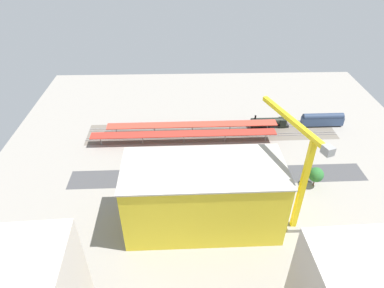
{
  "coord_description": "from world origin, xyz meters",
  "views": [
    {
      "loc": [
        11.13,
        89.48,
        72.39
      ],
      "look_at": [
        8.51,
        0.67,
        9.54
      ],
      "focal_mm": 31.24,
      "sensor_mm": 36.0,
      "label": 1
    }
  ],
  "objects_px": {
    "passenger_coach": "(323,119)",
    "parked_car_1": "(238,167)",
    "parked_car_2": "(214,168)",
    "locomotive": "(270,123)",
    "platform_canopy_near": "(184,134)",
    "traffic_light": "(177,158)",
    "tower_crane": "(299,171)",
    "box_truck_1": "(199,182)",
    "street_tree_1": "(221,171)",
    "box_truck_0": "(255,185)",
    "parked_car_3": "(189,168)",
    "platform_canopy_far": "(192,125)",
    "street_tree_2": "(316,175)",
    "street_tree_0": "(221,176)",
    "parked_car_0": "(261,168)",
    "construction_building": "(203,197)",
    "street_tree_3": "(273,174)"
  },
  "relations": [
    {
      "from": "platform_canopy_far",
      "to": "box_truck_1",
      "type": "distance_m",
      "value": 30.8
    },
    {
      "from": "box_truck_1",
      "to": "traffic_light",
      "type": "height_order",
      "value": "traffic_light"
    },
    {
      "from": "platform_canopy_near",
      "to": "platform_canopy_far",
      "type": "xyz_separation_m",
      "value": [
        -3.35,
        -6.49,
        -0.05
      ]
    },
    {
      "from": "platform_canopy_far",
      "to": "parked_car_0",
      "type": "bearing_deg",
      "value": 134.38
    },
    {
      "from": "locomotive",
      "to": "traffic_light",
      "type": "relative_size",
      "value": 2.41
    },
    {
      "from": "construction_building",
      "to": "street_tree_1",
      "type": "relative_size",
      "value": 5.26
    },
    {
      "from": "platform_canopy_far",
      "to": "box_truck_0",
      "type": "xyz_separation_m",
      "value": [
        -18.73,
        32.45,
        -2.47
      ]
    },
    {
      "from": "parked_car_0",
      "to": "street_tree_2",
      "type": "distance_m",
      "value": 17.73
    },
    {
      "from": "platform_canopy_far",
      "to": "parked_car_2",
      "type": "distance_m",
      "value": 23.68
    },
    {
      "from": "tower_crane",
      "to": "box_truck_1",
      "type": "bearing_deg",
      "value": -32.53
    },
    {
      "from": "tower_crane",
      "to": "street_tree_2",
      "type": "distance_m",
      "value": 23.69
    },
    {
      "from": "construction_building",
      "to": "parked_car_3",
      "type": "bearing_deg",
      "value": -82.91
    },
    {
      "from": "parked_car_2",
      "to": "construction_building",
      "type": "distance_m",
      "value": 25.27
    },
    {
      "from": "parked_car_1",
      "to": "street_tree_3",
      "type": "relative_size",
      "value": 0.63
    },
    {
      "from": "parked_car_3",
      "to": "street_tree_2",
      "type": "xyz_separation_m",
      "value": [
        -39.39,
        9.05,
        3.7
      ]
    },
    {
      "from": "parked_car_2",
      "to": "locomotive",
      "type": "bearing_deg",
      "value": -133.15
    },
    {
      "from": "box_truck_0",
      "to": "street_tree_2",
      "type": "bearing_deg",
      "value": -177.0
    },
    {
      "from": "passenger_coach",
      "to": "parked_car_2",
      "type": "bearing_deg",
      "value": 29.91
    },
    {
      "from": "parked_car_1",
      "to": "street_tree_0",
      "type": "bearing_deg",
      "value": 53.45
    },
    {
      "from": "street_tree_1",
      "to": "street_tree_2",
      "type": "xyz_separation_m",
      "value": [
        -29.55,
        1.41,
        -0.85
      ]
    },
    {
      "from": "street_tree_1",
      "to": "box_truck_0",
      "type": "bearing_deg",
      "value": 167.25
    },
    {
      "from": "box_truck_0",
      "to": "parked_car_3",
      "type": "bearing_deg",
      "value": -26.15
    },
    {
      "from": "parked_car_1",
      "to": "parked_car_2",
      "type": "bearing_deg",
      "value": 0.41
    },
    {
      "from": "passenger_coach",
      "to": "parked_car_3",
      "type": "height_order",
      "value": "passenger_coach"
    },
    {
      "from": "parked_car_1",
      "to": "platform_canopy_far",
      "type": "bearing_deg",
      "value": -56.74
    },
    {
      "from": "passenger_coach",
      "to": "street_tree_1",
      "type": "xyz_separation_m",
      "value": [
        44.41,
        33.98,
        2.37
      ]
    },
    {
      "from": "construction_building",
      "to": "box_truck_1",
      "type": "distance_m",
      "value": 16.97
    },
    {
      "from": "platform_canopy_near",
      "to": "parked_car_2",
      "type": "xyz_separation_m",
      "value": [
        -9.84,
        16.05,
        -3.27
      ]
    },
    {
      "from": "passenger_coach",
      "to": "street_tree_0",
      "type": "bearing_deg",
      "value": 38.63
    },
    {
      "from": "street_tree_0",
      "to": "traffic_light",
      "type": "distance_m",
      "value": 17.29
    },
    {
      "from": "passenger_coach",
      "to": "parked_car_1",
      "type": "relative_size",
      "value": 3.68
    },
    {
      "from": "locomotive",
      "to": "platform_canopy_far",
      "type": "bearing_deg",
      "value": 7.17
    },
    {
      "from": "street_tree_2",
      "to": "parked_car_1",
      "type": "bearing_deg",
      "value": -21.37
    },
    {
      "from": "platform_canopy_near",
      "to": "street_tree_3",
      "type": "relative_size",
      "value": 9.5
    },
    {
      "from": "platform_canopy_near",
      "to": "parked_car_1",
      "type": "bearing_deg",
      "value": 138.52
    },
    {
      "from": "parked_car_2",
      "to": "street_tree_0",
      "type": "height_order",
      "value": "street_tree_0"
    },
    {
      "from": "locomotive",
      "to": "box_truck_0",
      "type": "distance_m",
      "value": 38.5
    },
    {
      "from": "parked_car_1",
      "to": "street_tree_2",
      "type": "height_order",
      "value": "street_tree_2"
    },
    {
      "from": "locomotive",
      "to": "traffic_light",
      "type": "bearing_deg",
      "value": 34.03
    },
    {
      "from": "parked_car_2",
      "to": "street_tree_3",
      "type": "xyz_separation_m",
      "value": [
        -17.72,
        8.42,
        3.91
      ]
    },
    {
      "from": "parked_car_1",
      "to": "street_tree_3",
      "type": "height_order",
      "value": "street_tree_3"
    },
    {
      "from": "street_tree_2",
      "to": "locomotive",
      "type": "bearing_deg",
      "value": -79.83
    },
    {
      "from": "platform_canopy_near",
      "to": "passenger_coach",
      "type": "xyz_separation_m",
      "value": [
        -55.88,
        -10.43,
        -1.07
      ]
    },
    {
      "from": "passenger_coach",
      "to": "box_truck_1",
      "type": "xyz_separation_m",
      "value": [
        51.29,
        34.62,
        -1.25
      ]
    },
    {
      "from": "locomotive",
      "to": "street_tree_1",
      "type": "bearing_deg",
      "value": 55.68
    },
    {
      "from": "platform_canopy_near",
      "to": "parked_car_0",
      "type": "xyz_separation_m",
      "value": [
        -25.88,
        16.53,
        -3.32
      ]
    },
    {
      "from": "street_tree_2",
      "to": "traffic_light",
      "type": "xyz_separation_m",
      "value": [
        43.37,
        -10.39,
        -0.26
      ]
    },
    {
      "from": "passenger_coach",
      "to": "traffic_light",
      "type": "distance_m",
      "value": 63.39
    },
    {
      "from": "street_tree_3",
      "to": "locomotive",
      "type": "bearing_deg",
      "value": -101.5
    },
    {
      "from": "parked_car_2",
      "to": "tower_crane",
      "type": "distance_m",
      "value": 35.01
    }
  ]
}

